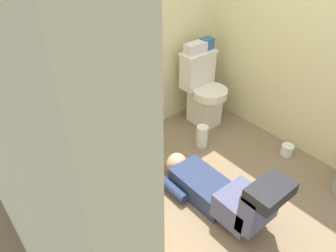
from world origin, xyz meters
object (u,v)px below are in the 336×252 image
(toiletry_bag, at_px, (207,44))
(soap_dispenser, at_px, (18,96))
(tissue_box, at_px, (195,48))
(bottle_amber, at_px, (33,95))
(vanity_cabinet, at_px, (67,149))
(toilet_paper_roll, at_px, (287,150))
(toilet, at_px, (203,90))
(bottle_pink, at_px, (68,77))
(bottle_clear, at_px, (51,84))
(faucet, at_px, (45,88))
(person_plumber, at_px, (221,192))
(bottle_blue, at_px, (58,79))
(paper_towel_roll, at_px, (202,136))
(bottle_white, at_px, (42,91))

(toiletry_bag, height_order, soap_dispenser, soap_dispenser)
(tissue_box, xyz_separation_m, bottle_amber, (-1.56, -0.09, 0.08))
(vanity_cabinet, xyz_separation_m, soap_dispenser, (-0.19, 0.13, 0.47))
(toilet_paper_roll, bearing_deg, bottle_amber, 153.33)
(toilet, distance_m, vanity_cabinet, 1.50)
(toilet, xyz_separation_m, bottle_pink, (-1.33, 0.05, 0.54))
(tissue_box, bearing_deg, bottle_amber, -176.77)
(vanity_cabinet, xyz_separation_m, toiletry_bag, (1.60, 0.17, 0.39))
(toiletry_bag, distance_m, bottle_pink, 1.44)
(bottle_amber, bearing_deg, bottle_pink, 9.56)
(vanity_cabinet, bearing_deg, bottle_clear, 75.72)
(toilet, height_order, toiletry_bag, toiletry_bag)
(faucet, height_order, toilet_paper_roll, faucet)
(toilet, bearing_deg, vanity_cabinet, -176.91)
(bottle_pink, bearing_deg, person_plumber, -59.45)
(bottle_pink, height_order, toilet_paper_roll, bottle_pink)
(vanity_cabinet, height_order, bottle_clear, bottle_clear)
(toiletry_bag, xyz_separation_m, toilet_paper_roll, (0.12, -1.00, -0.76))
(vanity_cabinet, xyz_separation_m, bottle_amber, (-0.11, 0.08, 0.46))
(toilet, xyz_separation_m, bottle_amber, (-1.60, 0.00, 0.51))
(faucet, relative_size, bottle_blue, 0.61)
(bottle_pink, bearing_deg, paper_towel_roll, -19.65)
(tissue_box, xyz_separation_m, bottle_blue, (-1.35, -0.01, 0.10))
(bottle_amber, distance_m, toilet_paper_roll, 2.21)
(soap_dispenser, relative_size, bottle_white, 1.36)
(faucet, relative_size, bottle_pink, 0.56)
(toilet, relative_size, bottle_amber, 6.14)
(bottle_clear, bearing_deg, soap_dispenser, -178.72)
(person_plumber, height_order, soap_dispenser, soap_dispenser)
(vanity_cabinet, height_order, toilet_paper_roll, vanity_cabinet)
(toilet, relative_size, toiletry_bag, 6.05)
(faucet, distance_m, soap_dispenser, 0.19)
(person_plumber, bearing_deg, paper_towel_roll, 55.73)
(toiletry_bag, relative_size, soap_dispenser, 0.75)
(bottle_white, distance_m, paper_towel_roll, 1.50)
(faucet, height_order, bottle_white, bottle_white)
(bottle_white, bearing_deg, toilet, -0.93)
(tissue_box, height_order, bottle_blue, bottle_blue)
(bottle_clear, bearing_deg, toilet, -1.98)
(paper_towel_roll, distance_m, toilet_paper_roll, 0.79)
(toilet, height_order, bottle_amber, bottle_amber)
(toiletry_bag, xyz_separation_m, bottle_clear, (-1.57, -0.04, 0.09))
(toiletry_bag, distance_m, soap_dispenser, 1.80)
(faucet, relative_size, person_plumber, 0.09)
(person_plumber, relative_size, paper_towel_roll, 4.86)
(vanity_cabinet, distance_m, paper_towel_roll, 1.26)
(person_plumber, distance_m, toiletry_bag, 1.48)
(toilet, bearing_deg, soap_dispenser, 178.46)
(person_plumber, distance_m, bottle_blue, 1.43)
(bottle_amber, xyz_separation_m, bottle_clear, (0.14, 0.05, 0.01))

